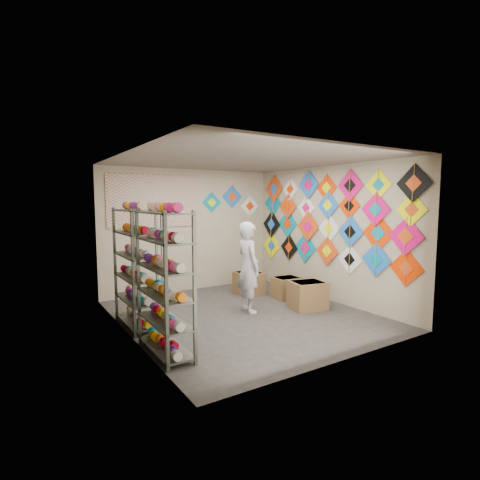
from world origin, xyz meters
TOP-DOWN VIEW (x-y plane):
  - ground at (0.00, 0.00)m, footprint 4.50×4.50m
  - room_walls at (0.00, 0.00)m, footprint 4.50×4.50m
  - shelf_rack_front at (-1.78, -0.85)m, footprint 0.40×1.10m
  - shelf_rack_back at (-1.78, 0.45)m, footprint 0.40×1.10m
  - string_spools at (-1.78, -0.20)m, footprint 0.12×2.36m
  - kite_wall_display at (1.98, 0.05)m, footprint 0.06×4.33m
  - back_wall_kites at (1.11, 2.24)m, footprint 1.55×0.02m
  - poster at (-0.80, 2.23)m, footprint 2.00×0.01m
  - shopkeeper at (0.18, 0.15)m, footprint 0.68×0.52m
  - carton_a at (1.20, -0.31)m, footprint 0.71×0.63m
  - carton_b at (1.36, 0.50)m, footprint 0.57×0.48m
  - carton_c at (0.88, 1.18)m, footprint 0.52×0.57m

SIDE VIEW (x-z plane):
  - ground at x=0.00m, z-range 0.00..0.00m
  - carton_b at x=1.36m, z-range 0.00..0.44m
  - carton_c at x=0.88m, z-range 0.00..0.48m
  - carton_a at x=1.20m, z-range 0.00..0.52m
  - shopkeeper at x=0.18m, z-range 0.00..1.64m
  - shelf_rack_front at x=-1.78m, z-range 0.00..1.90m
  - shelf_rack_back at x=-1.78m, z-range 0.00..1.90m
  - string_spools at x=-1.78m, z-range 0.99..1.11m
  - kite_wall_display at x=1.98m, z-range 0.59..2.65m
  - room_walls at x=0.00m, z-range -0.61..3.89m
  - back_wall_kites at x=1.11m, z-range 1.61..2.36m
  - poster at x=-0.80m, z-range 1.45..2.55m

